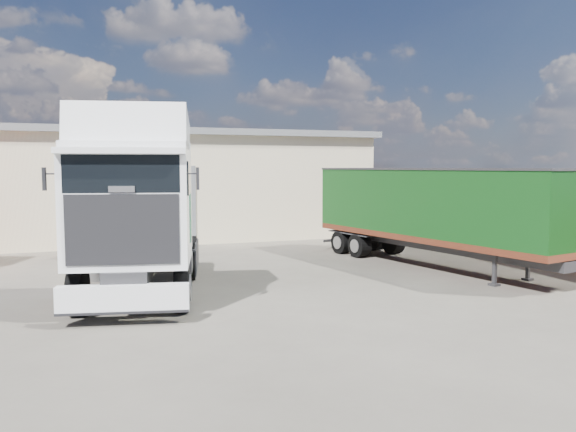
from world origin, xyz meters
name	(u,v)px	position (x,y,z in m)	size (l,w,h in m)	color
ground	(258,290)	(0.00, 0.00, 0.00)	(120.00, 120.00, 0.00)	#2C2823
warehouse	(59,184)	(-6.00, 16.00, 2.66)	(30.60, 12.60, 5.42)	beige
brick_boundary_wall	(463,218)	(11.50, 6.00, 1.25)	(0.35, 26.00, 2.50)	#964926
tractor_unit	(137,221)	(-3.36, -0.16, 2.12)	(4.31, 7.90, 5.05)	black
box_trailer	(430,207)	(6.90, 1.74, 2.14)	(4.37, 10.79, 3.51)	#2D2D30
panel_van	(124,231)	(-3.22, 8.53, 0.93)	(3.17, 4.73, 1.79)	black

